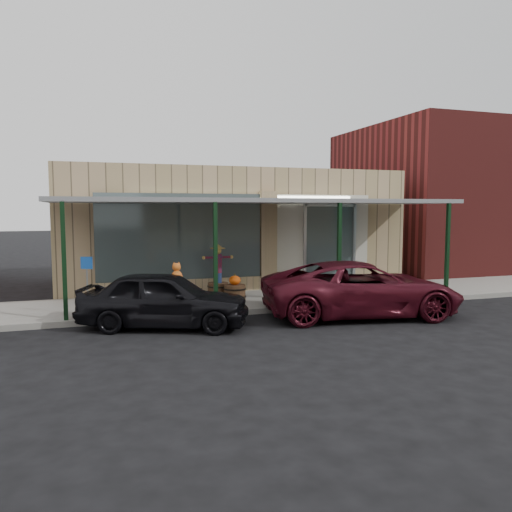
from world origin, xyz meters
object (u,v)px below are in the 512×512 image
object	(u,v)px
barrel_scarecrow	(218,279)
parked_sedan	(164,299)
handicap_sign	(87,278)
barrel_pumpkin	(235,290)
car_maroon	(361,289)

from	to	relation	value
barrel_scarecrow	parked_sedan	xyz separation A→B (m)	(-2.03, -2.95, -0.01)
handicap_sign	parked_sedan	bearing A→B (deg)	-13.14
handicap_sign	parked_sedan	distance (m)	2.24
handicap_sign	barrel_pumpkin	bearing A→B (deg)	37.31
barrel_scarecrow	handicap_sign	xyz separation A→B (m)	(-3.77, -1.61, 0.40)
handicap_sign	car_maroon	size ratio (longest dim) A/B	0.28
handicap_sign	car_maroon	world-z (taller)	handicap_sign
barrel_scarecrow	barrel_pumpkin	xyz separation A→B (m)	(0.35, -0.67, -0.27)
barrel_pumpkin	car_maroon	world-z (taller)	car_maroon
barrel_scarecrow	handicap_sign	distance (m)	4.12
handicap_sign	car_maroon	distance (m)	7.05
barrel_scarecrow	handicap_sign	size ratio (longest dim) A/B	1.09
barrel_scarecrow	car_maroon	bearing A→B (deg)	-68.26
parked_sedan	handicap_sign	bearing A→B (deg)	73.09
barrel_pumpkin	barrel_scarecrow	bearing A→B (deg)	117.33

